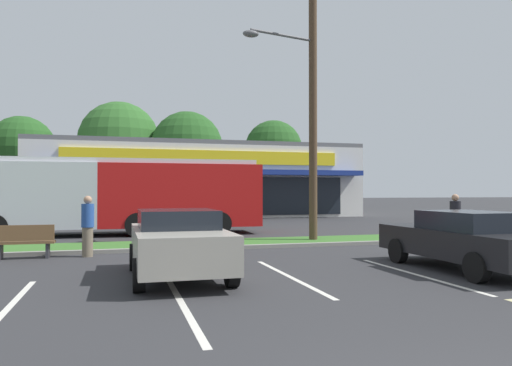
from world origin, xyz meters
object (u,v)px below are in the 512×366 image
utility_pole (310,92)px  city_bus (114,194)px  pedestrian_mid (88,226)px  car_4 (178,242)px  bus_stop_bench (24,241)px  car_1 (464,239)px  pedestrian_near_bench (455,220)px

utility_pole → city_bus: size_ratio=0.82×
city_bus → pedestrian_mid: size_ratio=7.19×
utility_pole → car_4: size_ratio=2.46×
car_4 → pedestrian_mid: 4.65m
utility_pole → bus_stop_bench: utility_pole is taller
car_1 → pedestrian_mid: bearing=60.3°
car_4 → pedestrian_mid: (-2.11, 4.14, 0.11)m
car_1 → pedestrian_near_bench: pedestrian_near_bench is taller
bus_stop_bench → car_4: (3.79, -4.14, 0.27)m
city_bus → bus_stop_bench: 7.48m
utility_pole → pedestrian_near_bench: size_ratio=5.77×
car_1 → pedestrian_near_bench: bearing=-36.0°
bus_stop_bench → car_1: size_ratio=0.34×
car_1 → utility_pole: bearing=9.9°
car_1 → car_4: size_ratio=1.13×
car_4 → city_bus: bearing=-172.7°
utility_pole → city_bus: 9.43m
city_bus → pedestrian_near_bench: size_ratio=7.05×
city_bus → bus_stop_bench: (-2.36, -6.99, -1.26)m
utility_pole → pedestrian_near_bench: (4.25, -2.54, -4.61)m
bus_stop_bench → pedestrian_near_bench: pedestrian_near_bench is taller
city_bus → utility_pole: bearing=144.3°
bus_stop_bench → pedestrian_mid: bearing=-179.9°
bus_stop_bench → pedestrian_mid: pedestrian_mid is taller
pedestrian_near_bench → car_4: bearing=-83.4°
bus_stop_bench → pedestrian_mid: 1.72m
utility_pole → bus_stop_bench: bearing=-169.2°
car_1 → pedestrian_mid: pedestrian_mid is taller
car_1 → bus_stop_bench: bearing=64.4°
utility_pole → bus_stop_bench: size_ratio=6.45×
car_1 → city_bus: bearing=34.0°
utility_pole → city_bus: bearing=142.9°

